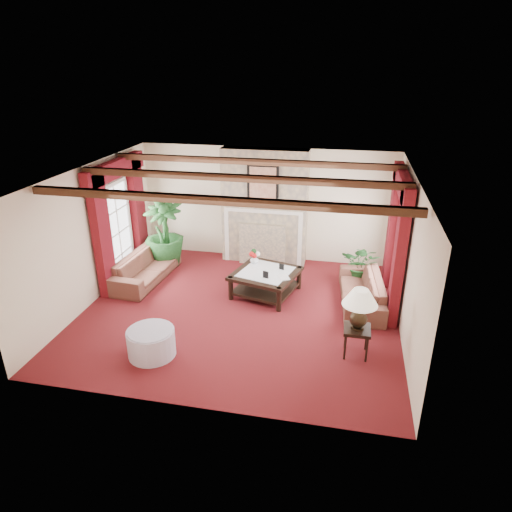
% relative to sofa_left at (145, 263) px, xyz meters
% --- Properties ---
extents(floor, '(6.00, 6.00, 0.00)m').
position_rel_sofa_left_xyz_m(floor, '(2.37, -0.93, -0.39)').
color(floor, '#450C0E').
rests_on(floor, ground).
extents(ceiling, '(6.00, 6.00, 0.00)m').
position_rel_sofa_left_xyz_m(ceiling, '(2.37, -0.93, 2.31)').
color(ceiling, white).
rests_on(ceiling, floor).
extents(back_wall, '(6.00, 0.02, 2.70)m').
position_rel_sofa_left_xyz_m(back_wall, '(2.37, 1.82, 0.96)').
color(back_wall, beige).
rests_on(back_wall, ground).
extents(left_wall, '(0.02, 5.50, 2.70)m').
position_rel_sofa_left_xyz_m(left_wall, '(-0.63, -0.93, 0.96)').
color(left_wall, beige).
rests_on(left_wall, ground).
extents(right_wall, '(0.02, 5.50, 2.70)m').
position_rel_sofa_left_xyz_m(right_wall, '(5.37, -0.93, 0.96)').
color(right_wall, beige).
rests_on(right_wall, ground).
extents(ceiling_beams, '(6.00, 3.00, 0.12)m').
position_rel_sofa_left_xyz_m(ceiling_beams, '(2.37, -0.93, 2.25)').
color(ceiling_beams, '#351F11').
rests_on(ceiling_beams, ceiling).
extents(fireplace, '(2.00, 0.52, 2.70)m').
position_rel_sofa_left_xyz_m(fireplace, '(2.37, 1.62, 2.31)').
color(fireplace, tan).
rests_on(fireplace, ground).
extents(french_door_left, '(0.10, 1.10, 2.16)m').
position_rel_sofa_left_xyz_m(french_door_left, '(-0.60, 0.07, 1.74)').
color(french_door_left, white).
rests_on(french_door_left, ground).
extents(french_door_right, '(0.10, 1.10, 2.16)m').
position_rel_sofa_left_xyz_m(french_door_right, '(5.34, 0.07, 1.74)').
color(french_door_right, white).
rests_on(french_door_right, ground).
extents(curtains_left, '(0.20, 2.40, 2.55)m').
position_rel_sofa_left_xyz_m(curtains_left, '(-0.49, 0.07, 2.16)').
color(curtains_left, '#4D0A15').
rests_on(curtains_left, ground).
extents(curtains_right, '(0.20, 2.40, 2.55)m').
position_rel_sofa_left_xyz_m(curtains_right, '(5.23, 0.07, 2.16)').
color(curtains_right, '#4D0A15').
rests_on(curtains_right, ground).
extents(sofa_left, '(2.10, 0.87, 0.79)m').
position_rel_sofa_left_xyz_m(sofa_left, '(0.00, 0.00, 0.00)').
color(sofa_left, '#3F111B').
rests_on(sofa_left, ground).
extents(sofa_right, '(2.07, 0.90, 0.77)m').
position_rel_sofa_left_xyz_m(sofa_right, '(4.68, -0.14, -0.01)').
color(sofa_right, '#3F111B').
rests_on(sofa_right, ground).
extents(potted_palm, '(1.04, 1.70, 0.91)m').
position_rel_sofa_left_xyz_m(potted_palm, '(0.13, 0.88, 0.06)').
color(potted_palm, black).
rests_on(potted_palm, ground).
extents(small_plant, '(1.26, 1.30, 0.71)m').
position_rel_sofa_left_xyz_m(small_plant, '(4.67, 0.79, -0.04)').
color(small_plant, black).
rests_on(small_plant, ground).
extents(coffee_table, '(1.50, 1.50, 0.50)m').
position_rel_sofa_left_xyz_m(coffee_table, '(2.73, -0.12, -0.14)').
color(coffee_table, black).
rests_on(coffee_table, ground).
extents(side_table, '(0.54, 0.54, 0.51)m').
position_rel_sofa_left_xyz_m(side_table, '(4.58, -1.94, -0.14)').
color(side_table, black).
rests_on(side_table, ground).
extents(ottoman, '(0.79, 0.79, 0.46)m').
position_rel_sofa_left_xyz_m(ottoman, '(1.27, -2.62, -0.17)').
color(ottoman, '#B2AAC1').
rests_on(ottoman, ground).
extents(table_lamp, '(0.57, 0.57, 0.72)m').
position_rel_sofa_left_xyz_m(table_lamp, '(4.58, -1.94, 0.47)').
color(table_lamp, black).
rests_on(table_lamp, side_table).
extents(flower_vase, '(0.29, 0.29, 0.18)m').
position_rel_sofa_left_xyz_m(flower_vase, '(2.41, 0.25, 0.20)').
color(flower_vase, silver).
rests_on(flower_vase, coffee_table).
extents(book, '(0.21, 0.17, 0.27)m').
position_rel_sofa_left_xyz_m(book, '(3.05, -0.37, 0.24)').
color(book, black).
rests_on(book, coffee_table).
extents(photo_frame_a, '(0.12, 0.05, 0.16)m').
position_rel_sofa_left_xyz_m(photo_frame_a, '(2.78, -0.42, 0.18)').
color(photo_frame_a, black).
rests_on(photo_frame_a, coffee_table).
extents(photo_frame_b, '(0.11, 0.05, 0.14)m').
position_rel_sofa_left_xyz_m(photo_frame_b, '(3.03, 0.04, 0.18)').
color(photo_frame_b, black).
rests_on(photo_frame_b, coffee_table).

